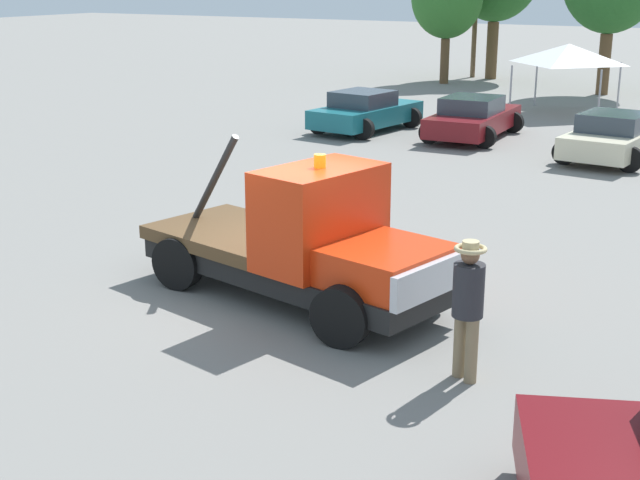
% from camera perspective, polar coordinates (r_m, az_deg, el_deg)
% --- Properties ---
extents(ground_plane, '(160.00, 160.00, 0.00)m').
position_cam_1_polar(ground_plane, '(14.39, -1.73, -3.72)').
color(ground_plane, gray).
extents(tow_truck, '(5.70, 3.03, 2.51)m').
position_cam_1_polar(tow_truck, '(13.87, -0.77, -0.40)').
color(tow_truck, black).
rests_on(tow_truck, ground).
extents(person_near_truck, '(0.41, 0.41, 1.86)m').
position_cam_1_polar(person_near_truck, '(11.35, 9.45, -3.76)').
color(person_near_truck, '#847051').
rests_on(person_near_truck, ground).
extents(parked_car_teal, '(2.80, 4.44, 1.34)m').
position_cam_1_polar(parked_car_teal, '(29.73, 2.93, 8.21)').
color(parked_car_teal, '#196670').
rests_on(parked_car_teal, ground).
extents(parked_car_maroon, '(2.53, 4.58, 1.34)m').
position_cam_1_polar(parked_car_maroon, '(28.76, 9.76, 7.71)').
color(parked_car_maroon, maroon).
rests_on(parked_car_maroon, ground).
extents(parked_car_cream, '(2.73, 4.51, 1.34)m').
position_cam_1_polar(parked_car_cream, '(26.33, 18.35, 6.29)').
color(parked_car_cream, beige).
rests_on(parked_car_cream, ground).
extents(canopy_tent_white, '(3.25, 3.25, 2.56)m').
position_cam_1_polar(canopy_tent_white, '(34.54, 15.62, 11.40)').
color(canopy_tent_white, '#9E9EA3').
rests_on(canopy_tent_white, ground).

